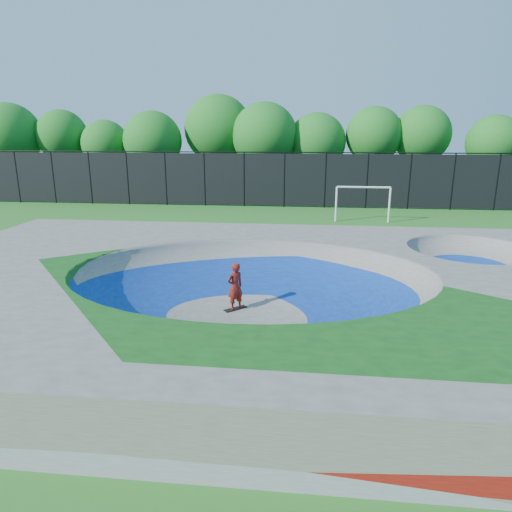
% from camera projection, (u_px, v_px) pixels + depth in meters
% --- Properties ---
extents(ground, '(120.00, 120.00, 0.00)m').
position_uv_depth(ground, '(251.00, 316.00, 14.06)').
color(ground, '#22661C').
rests_on(ground, ground).
extents(skate_deck, '(22.00, 14.00, 1.50)m').
position_uv_depth(skate_deck, '(251.00, 293.00, 13.86)').
color(skate_deck, gray).
rests_on(skate_deck, ground).
extents(skater, '(0.67, 0.66, 1.55)m').
position_uv_depth(skater, '(235.00, 287.00, 14.37)').
color(skater, red).
rests_on(skater, ground).
extents(skateboard, '(0.73, 0.69, 0.05)m').
position_uv_depth(skateboard, '(235.00, 309.00, 14.57)').
color(skateboard, black).
rests_on(skateboard, ground).
extents(soccer_goal, '(3.37, 0.12, 2.23)m').
position_uv_depth(soccer_goal, '(363.00, 197.00, 28.18)').
color(soccer_goal, white).
rests_on(soccer_goal, ground).
extents(fence, '(48.09, 0.09, 4.04)m').
position_uv_depth(fence, '(284.00, 179.00, 33.63)').
color(fence, black).
rests_on(fence, ground).
extents(treeline, '(53.15, 7.57, 8.53)m').
position_uv_depth(treeline, '(264.00, 137.00, 37.87)').
color(treeline, '#3F2E1F').
rests_on(treeline, ground).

